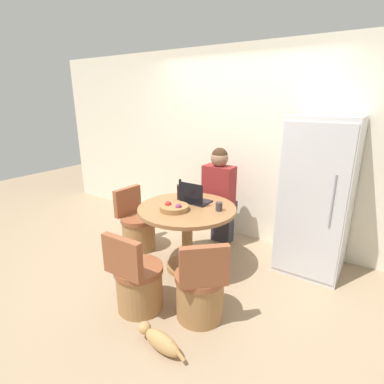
{
  "coord_description": "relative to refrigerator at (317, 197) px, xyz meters",
  "views": [
    {
      "loc": [
        1.77,
        -2.42,
        1.94
      ],
      "look_at": [
        -0.02,
        0.25,
        0.92
      ],
      "focal_mm": 28.0,
      "sensor_mm": 36.0,
      "label": 1
    }
  ],
  "objects": [
    {
      "name": "fruit_bowl",
      "position": [
        -1.25,
        -0.99,
        -0.08
      ],
      "size": [
        0.31,
        0.31,
        0.1
      ],
      "color": "olive",
      "rests_on": "dining_table"
    },
    {
      "name": "person_seated",
      "position": [
        -1.19,
        -0.06,
        -0.14
      ],
      "size": [
        0.4,
        0.37,
        1.34
      ],
      "rotation": [
        0.0,
        0.0,
        3.14
      ],
      "color": "#2D2D38",
      "rests_on": "ground_plane"
    },
    {
      "name": "bottle",
      "position": [
        -1.41,
        -0.65,
        -0.02
      ],
      "size": [
        0.08,
        0.08,
        0.25
      ],
      "color": "black",
      "rests_on": "dining_table"
    },
    {
      "name": "wall_back",
      "position": [
        -1.17,
        0.39,
        0.42
      ],
      "size": [
        7.0,
        0.06,
        2.6
      ],
      "color": "silver",
      "rests_on": "ground_plane"
    },
    {
      "name": "chair_near_right_corner",
      "position": [
        -0.62,
        -1.45,
        -0.61
      ],
      "size": [
        0.53,
        0.53,
        0.81
      ],
      "rotation": [
        0.0,
        0.0,
        -2.4
      ],
      "color": "#9E7042",
      "rests_on": "ground_plane"
    },
    {
      "name": "refrigerator",
      "position": [
        0.0,
        0.0,
        0.0
      ],
      "size": [
        0.7,
        0.7,
        1.77
      ],
      "color": "silver",
      "rests_on": "ground_plane"
    },
    {
      "name": "dining_table",
      "position": [
        -1.19,
        -0.83,
        -0.31
      ],
      "size": [
        1.1,
        1.1,
        0.77
      ],
      "color": "olive",
      "rests_on": "ground_plane"
    },
    {
      "name": "coffee_cup",
      "position": [
        -0.84,
        -0.73,
        -0.07
      ],
      "size": [
        0.07,
        0.07,
        0.09
      ],
      "color": "#383333",
      "rests_on": "dining_table"
    },
    {
      "name": "chair_near_camera",
      "position": [
        -1.17,
        -1.68,
        -0.61
      ],
      "size": [
        0.46,
        0.46,
        0.81
      ],
      "rotation": [
        0.0,
        0.0,
        -3.12
      ],
      "color": "#9E7042",
      "rests_on": "ground_plane"
    },
    {
      "name": "ground_plane",
      "position": [
        -1.17,
        -0.98,
        -0.88
      ],
      "size": [
        12.0,
        12.0,
        0.0
      ],
      "primitive_type": "plane",
      "color": "#9E8466"
    },
    {
      "name": "chair_left_side",
      "position": [
        -2.03,
        -0.77,
        -0.61
      ],
      "size": [
        0.46,
        0.46,
        0.81
      ],
      "rotation": [
        0.0,
        0.0,
        1.5
      ],
      "color": "#9E7042",
      "rests_on": "ground_plane"
    },
    {
      "name": "laptop",
      "position": [
        -1.19,
        -0.68,
        -0.06
      ],
      "size": [
        0.31,
        0.24,
        0.26
      ],
      "rotation": [
        0.0,
        0.0,
        3.14
      ],
      "color": "#232328",
      "rests_on": "dining_table"
    },
    {
      "name": "cat",
      "position": [
        -0.68,
        -1.95,
        -0.8
      ],
      "size": [
        0.49,
        0.16,
        0.16
      ],
      "rotation": [
        0.0,
        0.0,
        3.05
      ],
      "color": "tan",
      "rests_on": "ground_plane"
    }
  ]
}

